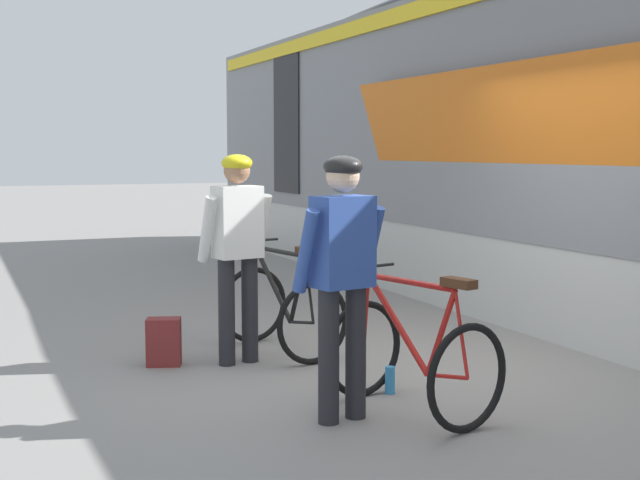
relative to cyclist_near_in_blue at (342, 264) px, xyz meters
The scene contains 7 objects.
ground_plane 1.76m from the cyclist_near_in_blue, 38.98° to the left, with size 80.00×80.00×0.00m, color gray.
cyclist_near_in_blue is the anchor object (origin of this frame).
cyclist_far_in_white 1.76m from the cyclist_near_in_blue, 94.95° to the left, with size 0.65×0.38×1.76m.
bicycle_near_red 0.83m from the cyclist_near_in_blue, ahead, with size 0.95×1.21×0.99m.
bicycle_far_black 2.09m from the cyclist_near_in_blue, 80.70° to the left, with size 0.89×1.18×0.99m.
backpack_on_platform 2.24m from the cyclist_near_in_blue, 111.21° to the left, with size 0.28×0.18×0.40m, color maroon.
water_bottle_near_the_bikes 1.20m from the cyclist_near_in_blue, 36.24° to the left, with size 0.07×0.07×0.20m, color #338CCC.
Camera 1 is at (-3.46, -5.98, 1.80)m, focal length 48.47 mm.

